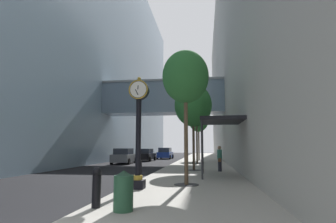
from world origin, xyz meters
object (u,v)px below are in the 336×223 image
object	(u,v)px
street_clock	(138,126)
trash_bin	(124,190)
car_blue_mid	(165,153)
car_black_far	(145,155)
street_tree_mid_far	(197,115)
street_tree_far	(199,121)
street_tree_mid_near	(193,105)
bollard_nearest	(97,186)
car_grey_near	(124,156)
street_tree_near	(185,78)
bollard_third	(139,171)
pedestrian_walking	(220,158)

from	to	relation	value
street_clock	trash_bin	xyz separation A→B (m)	(0.58, -3.78, -2.00)
street_clock	car_blue_mid	world-z (taller)	street_clock
street_clock	car_black_far	bearing A→B (deg)	102.07
street_tree_mid_far	street_tree_far	size ratio (longest dim) A/B	0.92
street_clock	street_tree_mid_near	distance (m)	9.47
car_blue_mid	car_black_far	size ratio (longest dim) A/B	1.00
bollard_nearest	car_grey_near	xyz separation A→B (m)	(-5.84, 21.35, 0.09)
street_tree_near	street_tree_far	world-z (taller)	street_tree_far
street_tree_mid_near	bollard_nearest	bearing A→B (deg)	-99.81
street_clock	car_black_far	xyz separation A→B (m)	(-5.08, 23.75, -1.91)
bollard_nearest	street_tree_far	world-z (taller)	street_tree_far
bollard_third	street_tree_near	xyz separation A→B (m)	(2.16, 0.01, 4.31)
bollard_third	street_tree_mid_near	bearing A→B (deg)	74.23
street_tree_mid_near	car_blue_mid	xyz separation A→B (m)	(-5.31, 21.29, -4.07)
street_clock	street_tree_mid_near	size ratio (longest dim) A/B	0.73
bollard_third	car_black_far	size ratio (longest dim) A/B	0.26
bollard_nearest	pedestrian_walking	size ratio (longest dim) A/B	0.63
car_black_far	pedestrian_walking	bearing A→B (deg)	-60.34
trash_bin	car_grey_near	size ratio (longest dim) A/B	0.24
street_tree_mid_near	trash_bin	bearing A→B (deg)	-95.77
street_clock	bollard_nearest	world-z (taller)	street_clock
pedestrian_walking	car_blue_mid	distance (m)	23.09
street_tree_far	car_black_far	size ratio (longest dim) A/B	1.57
bollard_third	street_tree_near	bearing A→B (deg)	0.23
bollard_third	street_tree_mid_far	xyz separation A→B (m)	(2.16, 15.29, 4.34)
bollard_nearest	car_black_far	size ratio (longest dim) A/B	0.26
street_tree_mid_far	car_black_far	bearing A→B (deg)	134.41
trash_bin	car_black_far	bearing A→B (deg)	101.62
street_tree_near	street_tree_mid_near	world-z (taller)	street_tree_mid_near
street_clock	bollard_third	world-z (taller)	street_clock
car_blue_mid	car_black_far	bearing A→B (deg)	-104.09
street_tree_mid_near	street_tree_far	size ratio (longest dim) A/B	0.97
pedestrian_walking	street_tree_near	bearing A→B (deg)	-104.65
trash_bin	car_blue_mid	world-z (taller)	car_blue_mid
pedestrian_walking	bollard_nearest	bearing A→B (deg)	-108.62
bollard_nearest	street_clock	bearing A→B (deg)	85.29
car_grey_near	car_blue_mid	size ratio (longest dim) A/B	1.06
street_tree_far	pedestrian_walking	world-z (taller)	street_tree_far
street_clock	street_tree_near	size ratio (longest dim) A/B	0.75
bollard_third	street_clock	bearing A→B (deg)	-78.11
bollard_third	street_tree_far	size ratio (longest dim) A/B	0.17
street_clock	street_tree_near	world-z (taller)	street_tree_near
street_tree_mid_near	bollard_third	bearing A→B (deg)	-105.77
bollard_third	car_grey_near	distance (m)	17.50
bollard_nearest	trash_bin	world-z (taller)	bollard_nearest
trash_bin	pedestrian_walking	world-z (taller)	pedestrian_walking
bollard_nearest	car_black_far	distance (m)	27.66
street_tree_far	car_grey_near	world-z (taller)	street_tree_far
street_tree_mid_near	pedestrian_walking	bearing A→B (deg)	-20.16
bollard_nearest	street_tree_near	xyz separation A→B (m)	(2.16, 4.85, 4.31)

